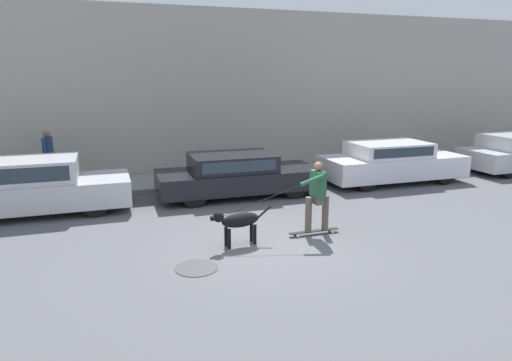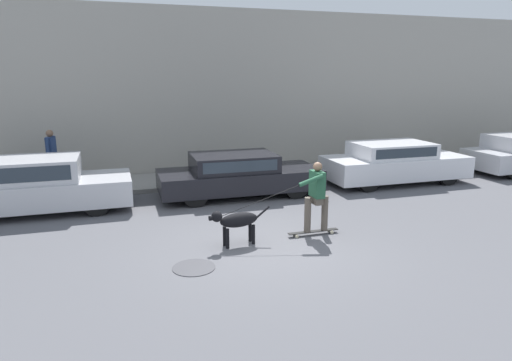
% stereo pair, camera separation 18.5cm
% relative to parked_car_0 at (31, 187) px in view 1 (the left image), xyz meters
% --- Properties ---
extents(ground_plane, '(36.00, 36.00, 0.00)m').
position_rel_parked_car_0_xyz_m(ground_plane, '(4.80, -3.89, -0.67)').
color(ground_plane, '#545459').
extents(back_wall, '(32.00, 0.30, 5.53)m').
position_rel_parked_car_0_xyz_m(back_wall, '(4.80, 3.41, 2.10)').
color(back_wall, '#9E998E').
rests_on(back_wall, ground_plane).
extents(sidewalk_curb, '(30.00, 2.22, 0.13)m').
position_rel_parked_car_0_xyz_m(sidewalk_curb, '(4.80, 2.13, -0.60)').
color(sidewalk_curb, gray).
rests_on(sidewalk_curb, ground_plane).
extents(parked_car_0, '(4.56, 1.80, 1.38)m').
position_rel_parked_car_0_xyz_m(parked_car_0, '(0.00, 0.00, 0.00)').
color(parked_car_0, black).
rests_on(parked_car_0, ground_plane).
extents(parked_car_1, '(4.57, 1.88, 1.21)m').
position_rel_parked_car_0_xyz_m(parked_car_1, '(5.26, 0.00, -0.07)').
color(parked_car_1, black).
rests_on(parked_car_1, ground_plane).
extents(parked_car_2, '(4.55, 1.86, 1.29)m').
position_rel_parked_car_0_xyz_m(parked_car_2, '(10.40, 0.00, -0.03)').
color(parked_car_2, black).
rests_on(parked_car_2, ground_plane).
extents(dog, '(1.32, 0.40, 0.77)m').
position_rel_parked_car_0_xyz_m(dog, '(4.17, -3.73, -0.15)').
color(dog, black).
rests_on(dog, ground_plane).
extents(skateboarder, '(2.72, 0.59, 1.59)m').
position_rel_parked_car_0_xyz_m(skateboarder, '(5.95, -3.65, 0.23)').
color(skateboarder, beige).
rests_on(skateboarder, ground_plane).
extents(pedestrian_with_bag, '(0.27, 0.61, 1.69)m').
position_rel_parked_car_0_xyz_m(pedestrian_with_bag, '(0.24, 2.16, 0.41)').
color(pedestrian_with_bag, '#3D4760').
rests_on(pedestrian_with_bag, sidewalk_curb).
extents(manhole_cover, '(0.77, 0.77, 0.01)m').
position_rel_parked_car_0_xyz_m(manhole_cover, '(3.15, -4.56, -0.66)').
color(manhole_cover, '#38383D').
rests_on(manhole_cover, ground_plane).
extents(fire_hydrant, '(0.18, 0.18, 0.64)m').
position_rel_parked_car_0_xyz_m(fire_hydrant, '(13.40, 0.77, -0.33)').
color(fire_hydrant, gold).
rests_on(fire_hydrant, ground_plane).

